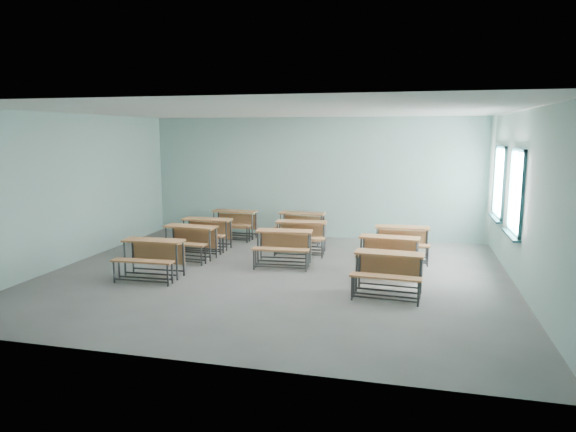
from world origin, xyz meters
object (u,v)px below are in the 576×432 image
desk_unit_r1c0 (189,237)px  desk_unit_r2c1 (301,232)px  desk_unit_r0c2 (388,267)px  desk_unit_r1c2 (389,250)px  desk_unit_r0c0 (151,253)px  desk_unit_r1c1 (283,242)px  desk_unit_r3c0 (234,220)px  desk_unit_r3c1 (301,222)px  desk_unit_r2c2 (402,238)px  desk_unit_r2c0 (206,229)px

desk_unit_r1c0 → desk_unit_r2c1: same height
desk_unit_r0c2 → desk_unit_r1c2: same height
desk_unit_r1c2 → desk_unit_r0c0: bearing=-158.4°
desk_unit_r1c0 → desk_unit_r1c1: 2.18m
desk_unit_r0c2 → desk_unit_r1c2: size_ratio=1.00×
desk_unit_r3c0 → desk_unit_r1c2: bearing=-30.2°
desk_unit_r3c1 → desk_unit_r3c0: bearing=-175.0°
desk_unit_r1c1 → desk_unit_r2c2: bearing=18.7°
desk_unit_r0c2 → desk_unit_r2c0: bearing=154.0°
desk_unit_r2c1 → desk_unit_r3c0: 2.43m
desk_unit_r0c0 → desk_unit_r1c2: 4.65m
desk_unit_r1c0 → desk_unit_r1c2: bearing=1.7°
desk_unit_r0c0 → desk_unit_r2c2: (4.66, 2.61, 0.00)m
desk_unit_r1c1 → desk_unit_r3c1: same height
desk_unit_r1c1 → desk_unit_r2c2: (2.43, 1.05, 0.00)m
desk_unit_r2c2 → desk_unit_r3c1: 2.96m
desk_unit_r1c0 → desk_unit_r3c1: (2.02, 2.47, 0.00)m
desk_unit_r1c2 → desk_unit_r3c0: bearing=152.6°
desk_unit_r1c2 → desk_unit_r2c1: same height
desk_unit_r0c2 → desk_unit_r2c2: (0.16, 2.61, 0.00)m
desk_unit_r1c0 → desk_unit_r1c2: 4.38m
desk_unit_r1c0 → desk_unit_r3c1: size_ratio=1.02×
desk_unit_r1c0 → desk_unit_r3c1: 3.19m
desk_unit_r1c0 → desk_unit_r2c2: same height
desk_unit_r1c0 → desk_unit_r2c1: (2.29, 1.17, 0.00)m
desk_unit_r2c0 → desk_unit_r3c0: 1.41m
desk_unit_r2c0 → desk_unit_r3c1: 2.51m
desk_unit_r1c1 → desk_unit_r1c2: bearing=-8.9°
desk_unit_r0c2 → desk_unit_r3c0: (-4.25, 3.96, 0.00)m
desk_unit_r1c1 → desk_unit_r2c1: size_ratio=1.00×
desk_unit_r3c0 → desk_unit_r3c1: same height
desk_unit_r3c0 → desk_unit_r3c1: bearing=3.9°
desk_unit_r0c2 → desk_unit_r1c1: size_ratio=0.99×
desk_unit_r1c0 → desk_unit_r2c2: 4.72m
desk_unit_r0c0 → desk_unit_r1c2: same height
desk_unit_r0c2 → desk_unit_r2c0: 5.14m
desk_unit_r0c0 → desk_unit_r1c0: (0.06, 1.57, 0.00)m
desk_unit_r1c0 → desk_unit_r2c0: size_ratio=1.04×
desk_unit_r1c2 → desk_unit_r2c0: size_ratio=1.04×
desk_unit_r2c0 → desk_unit_r3c0: bearing=81.1°
desk_unit_r0c0 → desk_unit_r2c1: 3.61m
desk_unit_r0c2 → desk_unit_r1c0: (-4.44, 1.57, 0.00)m
desk_unit_r2c0 → desk_unit_r2c1: (2.31, 0.18, 0.00)m
desk_unit_r1c2 → desk_unit_r1c0: bearing=-178.2°
desk_unit_r1c0 → desk_unit_r2c2: size_ratio=1.03×
desk_unit_r2c0 → desk_unit_r2c2: (4.62, 0.04, 0.00)m
desk_unit_r0c0 → desk_unit_r2c1: same height
desk_unit_r1c2 → desk_unit_r2c1: 2.48m
desk_unit_r2c2 → desk_unit_r3c0: bearing=161.8°
desk_unit_r1c1 → desk_unit_r2c0: (-2.19, 1.02, 0.00)m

